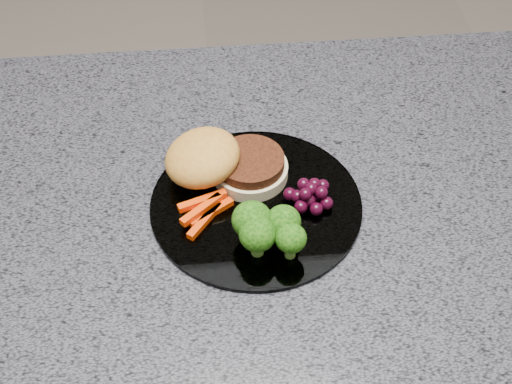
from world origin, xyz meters
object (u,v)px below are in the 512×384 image
(island_cabinet, at_px, (231,372))
(grape_bunch, at_px, (311,195))
(plate, at_px, (256,205))
(burger, at_px, (219,164))

(island_cabinet, distance_m, grape_bunch, 0.50)
(island_cabinet, relative_size, plate, 4.62)
(island_cabinet, xyz_separation_m, plate, (0.04, -0.03, 0.47))
(plate, bearing_deg, burger, 129.37)
(island_cabinet, bearing_deg, burger, 90.64)
(plate, xyz_separation_m, grape_bunch, (0.07, -0.00, 0.02))
(plate, relative_size, grape_bunch, 4.40)
(plate, height_order, grape_bunch, grape_bunch)
(island_cabinet, distance_m, plate, 0.48)
(island_cabinet, relative_size, burger, 7.72)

